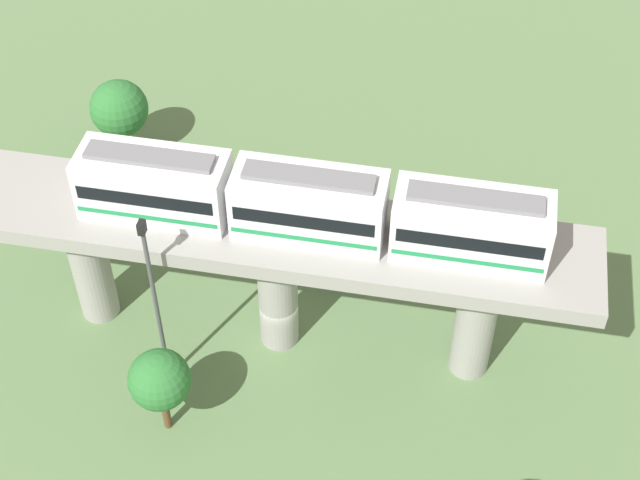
{
  "coord_description": "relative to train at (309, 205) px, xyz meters",
  "views": [
    {
      "loc": [
        -29.36,
        -7.65,
        37.71
      ],
      "look_at": [
        2.5,
        -1.57,
        4.69
      ],
      "focal_mm": 54.01,
      "sensor_mm": 36.0,
      "label": 1
    }
  ],
  "objects": [
    {
      "name": "signal_post",
      "position": [
        -3.4,
        6.28,
        -3.62
      ],
      "size": [
        0.44,
        0.28,
        10.42
      ],
      "color": "#4C4C51",
      "rests_on": "ground"
    },
    {
      "name": "ground_plane",
      "position": [
        0.0,
        1.57,
        -9.35
      ],
      "size": [
        120.0,
        120.0,
        0.0
      ],
      "primitive_type": "plane",
      "color": "#5B7A4C"
    },
    {
      "name": "parked_car_blue",
      "position": [
        5.69,
        -0.3,
        -8.61
      ],
      "size": [
        2.03,
        4.29,
        1.76
      ],
      "rotation": [
        0.0,
        0.0,
        -0.06
      ],
      "color": "#284CB7",
      "rests_on": "ground"
    },
    {
      "name": "parked_car_black",
      "position": [
        7.71,
        10.73,
        -8.61
      ],
      "size": [
        2.51,
        4.45,
        1.76
      ],
      "rotation": [
        0.0,
        0.0,
        -0.18
      ],
      "color": "black",
      "rests_on": "ground"
    },
    {
      "name": "tree_mid_lot",
      "position": [
        -6.1,
        5.49,
        -5.85
      ],
      "size": [
        2.79,
        2.79,
        4.93
      ],
      "color": "brown",
      "rests_on": "ground"
    },
    {
      "name": "tree_near_viaduct",
      "position": [
        11.97,
        13.63,
        -5.9
      ],
      "size": [
        3.38,
        3.38,
        5.16
      ],
      "color": "brown",
      "rests_on": "ground"
    },
    {
      "name": "train",
      "position": [
        0.0,
        0.0,
        0.0
      ],
      "size": [
        2.64,
        20.5,
        3.24
      ],
      "color": "white",
      "rests_on": "viaduct"
    },
    {
      "name": "viaduct",
      "position": [
        0.0,
        1.57,
        -3.45
      ],
      "size": [
        5.2,
        28.85,
        7.82
      ],
      "color": "#999691",
      "rests_on": "ground"
    }
  ]
}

